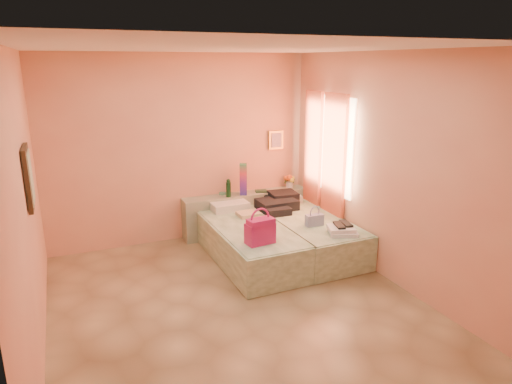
{
  "coord_description": "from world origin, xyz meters",
  "views": [
    {
      "loc": [
        -1.65,
        -4.36,
        2.67
      ],
      "look_at": [
        0.61,
        0.85,
        1.04
      ],
      "focal_mm": 32.0,
      "sensor_mm": 36.0,
      "label": 1
    }
  ],
  "objects_px": {
    "bed_right": "(307,234)",
    "green_book": "(261,191)",
    "headboard_ledge": "(246,213)",
    "magenta_handbag": "(260,231)",
    "water_bottle": "(228,189)",
    "towel_stack": "(343,231)",
    "bed_left": "(250,243)",
    "flower_vase": "(289,180)",
    "blue_handbag": "(314,220)"
  },
  "relations": [
    {
      "from": "green_book",
      "to": "towel_stack",
      "type": "distance_m",
      "value": 1.82
    },
    {
      "from": "bed_right",
      "to": "blue_handbag",
      "type": "bearing_deg",
      "value": -102.89
    },
    {
      "from": "bed_right",
      "to": "water_bottle",
      "type": "xyz_separation_m",
      "value": [
        -0.85,
        0.97,
        0.53
      ]
    },
    {
      "from": "blue_handbag",
      "to": "headboard_ledge",
      "type": "bearing_deg",
      "value": 110.31
    },
    {
      "from": "bed_left",
      "to": "magenta_handbag",
      "type": "bearing_deg",
      "value": -101.15
    },
    {
      "from": "bed_right",
      "to": "green_book",
      "type": "bearing_deg",
      "value": 104.36
    },
    {
      "from": "headboard_ledge",
      "to": "towel_stack",
      "type": "bearing_deg",
      "value": -70.65
    },
    {
      "from": "water_bottle",
      "to": "green_book",
      "type": "xyz_separation_m",
      "value": [
        0.57,
        0.05,
        -0.12
      ]
    },
    {
      "from": "green_book",
      "to": "flower_vase",
      "type": "distance_m",
      "value": 0.55
    },
    {
      "from": "bed_right",
      "to": "headboard_ledge",
      "type": "bearing_deg",
      "value": 115.81
    },
    {
      "from": "bed_left",
      "to": "flower_vase",
      "type": "distance_m",
      "value": 1.67
    },
    {
      "from": "flower_vase",
      "to": "magenta_handbag",
      "type": "height_order",
      "value": "flower_vase"
    },
    {
      "from": "water_bottle",
      "to": "magenta_handbag",
      "type": "height_order",
      "value": "water_bottle"
    },
    {
      "from": "headboard_ledge",
      "to": "towel_stack",
      "type": "height_order",
      "value": "headboard_ledge"
    },
    {
      "from": "headboard_ledge",
      "to": "flower_vase",
      "type": "xyz_separation_m",
      "value": [
        0.79,
        0.02,
        0.46
      ]
    },
    {
      "from": "bed_right",
      "to": "magenta_handbag",
      "type": "relative_size",
      "value": 5.74
    },
    {
      "from": "bed_right",
      "to": "magenta_handbag",
      "type": "bearing_deg",
      "value": -150.12
    },
    {
      "from": "bed_left",
      "to": "water_bottle",
      "type": "relative_size",
      "value": 7.5
    },
    {
      "from": "headboard_ledge",
      "to": "green_book",
      "type": "height_order",
      "value": "green_book"
    },
    {
      "from": "bed_left",
      "to": "bed_right",
      "type": "height_order",
      "value": "same"
    },
    {
      "from": "green_book",
      "to": "magenta_handbag",
      "type": "distance_m",
      "value": 1.78
    },
    {
      "from": "headboard_ledge",
      "to": "magenta_handbag",
      "type": "bearing_deg",
      "value": -106.39
    },
    {
      "from": "water_bottle",
      "to": "green_book",
      "type": "relative_size",
      "value": 1.48
    },
    {
      "from": "bed_right",
      "to": "green_book",
      "type": "height_order",
      "value": "green_book"
    },
    {
      "from": "bed_right",
      "to": "towel_stack",
      "type": "relative_size",
      "value": 5.71
    },
    {
      "from": "towel_stack",
      "to": "headboard_ledge",
      "type": "bearing_deg",
      "value": 109.35
    },
    {
      "from": "headboard_ledge",
      "to": "water_bottle",
      "type": "relative_size",
      "value": 7.69
    },
    {
      "from": "water_bottle",
      "to": "towel_stack",
      "type": "distance_m",
      "value": 1.98
    },
    {
      "from": "headboard_ledge",
      "to": "blue_handbag",
      "type": "relative_size",
      "value": 8.35
    },
    {
      "from": "water_bottle",
      "to": "towel_stack",
      "type": "height_order",
      "value": "water_bottle"
    },
    {
      "from": "bed_right",
      "to": "green_book",
      "type": "relative_size",
      "value": 11.08
    },
    {
      "from": "water_bottle",
      "to": "bed_right",
      "type": "bearing_deg",
      "value": -48.96
    },
    {
      "from": "flower_vase",
      "to": "water_bottle",
      "type": "bearing_deg",
      "value": -174.86
    },
    {
      "from": "headboard_ledge",
      "to": "flower_vase",
      "type": "bearing_deg",
      "value": 1.65
    },
    {
      "from": "blue_handbag",
      "to": "bed_right",
      "type": "bearing_deg",
      "value": 79.65
    },
    {
      "from": "headboard_ledge",
      "to": "green_book",
      "type": "xyz_separation_m",
      "value": [
        0.25,
        -0.03,
        0.34
      ]
    },
    {
      "from": "towel_stack",
      "to": "water_bottle",
      "type": "bearing_deg",
      "value": 118.96
    },
    {
      "from": "headboard_ledge",
      "to": "water_bottle",
      "type": "bearing_deg",
      "value": -166.5
    },
    {
      "from": "flower_vase",
      "to": "blue_handbag",
      "type": "bearing_deg",
      "value": -103.45
    },
    {
      "from": "magenta_handbag",
      "to": "headboard_ledge",
      "type": "bearing_deg",
      "value": 66.84
    },
    {
      "from": "green_book",
      "to": "water_bottle",
      "type": "bearing_deg",
      "value": -159.37
    },
    {
      "from": "water_bottle",
      "to": "bed_left",
      "type": "bearing_deg",
      "value": -93.14
    },
    {
      "from": "bed_left",
      "to": "flower_vase",
      "type": "xyz_separation_m",
      "value": [
        1.16,
        1.07,
        0.53
      ]
    },
    {
      "from": "headboard_ledge",
      "to": "flower_vase",
      "type": "relative_size",
      "value": 7.84
    },
    {
      "from": "water_bottle",
      "to": "magenta_handbag",
      "type": "distance_m",
      "value": 1.58
    },
    {
      "from": "bed_right",
      "to": "flower_vase",
      "type": "xyz_separation_m",
      "value": [
        0.26,
        1.07,
        0.53
      ]
    },
    {
      "from": "bed_right",
      "to": "flower_vase",
      "type": "distance_m",
      "value": 1.23
    },
    {
      "from": "water_bottle",
      "to": "magenta_handbag",
      "type": "bearing_deg",
      "value": -95.92
    },
    {
      "from": "bed_right",
      "to": "green_book",
      "type": "distance_m",
      "value": 1.14
    },
    {
      "from": "green_book",
      "to": "blue_handbag",
      "type": "xyz_separation_m",
      "value": [
        0.21,
        -1.34,
        -0.09
      ]
    }
  ]
}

